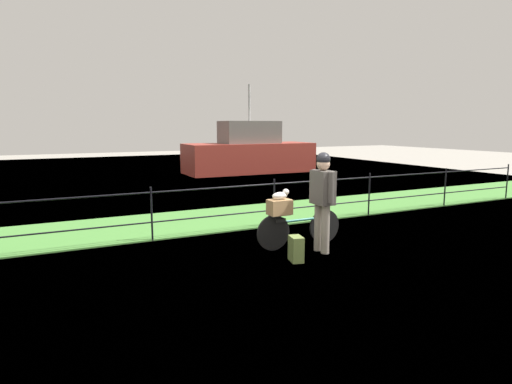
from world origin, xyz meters
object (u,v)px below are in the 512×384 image
Objects in this scene: terrier_dog at (281,195)px; moored_boat_near at (249,153)px; wooden_crate at (280,207)px; backpack_on_paving at (296,249)px; bicycle_main at (299,228)px; cyclist_person at (323,193)px.

terrier_dog is 0.05× the size of moored_boat_near.
backpack_on_paving is (-0.10, -0.70, -0.54)m from wooden_crate.
backpack_on_paving is (-0.49, -0.70, -0.13)m from bicycle_main.
cyclist_person is at bearing -38.60° from wooden_crate.
terrier_dog reaches higher than backpack_on_paving.
backpack_on_paving is 13.08m from moored_boat_near.
terrier_dog is at bearing 140.13° from cyclist_person.
moored_boat_near is (4.41, 11.80, -0.13)m from cyclist_person.
cyclist_person is 12.59m from moored_boat_near.
bicycle_main is at bearing -22.24° from backpack_on_paving.
moored_boat_near reaches higher than cyclist_person.
wooden_crate is at bearing 141.40° from cyclist_person.
bicycle_main is at bearing 0.16° from terrier_dog.
backpack_on_paving is (-0.12, -0.70, -0.75)m from terrier_dog.
terrier_dog is 0.79× the size of backpack_on_paving.
moored_boat_near reaches higher than bicycle_main.
backpack_on_paving is (-0.66, -0.25, -0.80)m from cyclist_person.
wooden_crate is 0.77m from cyclist_person.
wooden_crate reaches higher than backpack_on_paving.
backpack_on_paving is at bearing -100.07° from terrier_dog.
cyclist_person reaches higher than terrier_dog.
wooden_crate is 0.07× the size of moored_boat_near.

